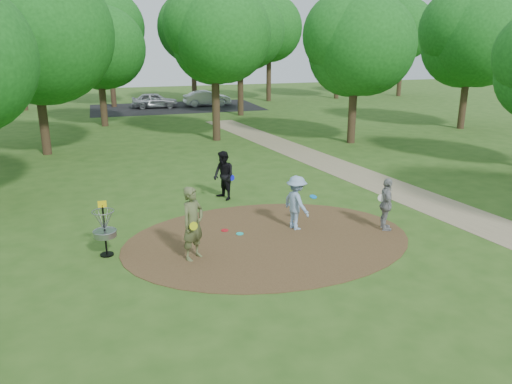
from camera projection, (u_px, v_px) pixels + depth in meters
name	position (u px, v px, depth m)	size (l,w,h in m)	color
ground	(268.00, 240.00, 14.45)	(100.00, 100.00, 0.00)	#2D5119
dirt_clearing	(268.00, 239.00, 14.45)	(8.40, 8.40, 0.02)	#47301C
footpath	(419.00, 199.00, 18.15)	(2.00, 40.00, 0.01)	#8C7A5B
parking_lot	(176.00, 107.00, 42.36)	(14.00, 8.00, 0.01)	black
player_observer_with_disc	(193.00, 224.00, 12.93)	(0.86, 0.82, 1.98)	#545D36
player_throwing_with_disc	(296.00, 203.00, 15.05)	(1.13, 1.21, 1.68)	#88A5CB
player_walking_with_disc	(224.00, 176.00, 17.85)	(0.92, 1.04, 1.77)	black
player_waiting_with_disc	(386.00, 205.00, 14.97)	(0.68, 1.03, 1.63)	gray
disc_ground_cyan	(240.00, 234.00, 14.83)	(0.22, 0.22, 0.02)	#17BDB1
disc_ground_red	(225.00, 230.00, 15.09)	(0.22, 0.22, 0.02)	red
car_left	(155.00, 100.00, 41.78)	(1.52, 3.78, 1.29)	#A2A3A9
car_right	(207.00, 98.00, 42.99)	(1.41, 4.03, 1.33)	#9A9DA1
disc_golf_basket	(104.00, 225.00, 13.17)	(0.63, 0.63, 1.54)	black
tree_ring	(239.00, 47.00, 21.45)	(37.45, 45.03, 8.99)	#332316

